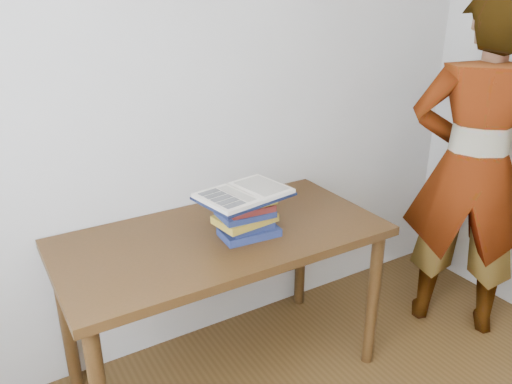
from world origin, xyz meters
TOP-DOWN VIEW (x-y plane):
  - desk at (-0.00, 1.38)m, footprint 1.44×0.72m
  - book_stack at (0.08, 1.31)m, footprint 0.28×0.19m
  - open_book at (0.07, 1.30)m, footprint 0.41×0.32m
  - reader at (1.31, 1.11)m, footprint 0.76×0.79m

SIDE VIEW (x-z plane):
  - desk at x=0.00m, z-range 0.29..1.06m
  - book_stack at x=0.08m, z-range 0.77..0.96m
  - reader at x=1.31m, z-range 0.00..1.82m
  - open_book at x=0.07m, z-range 0.96..0.99m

